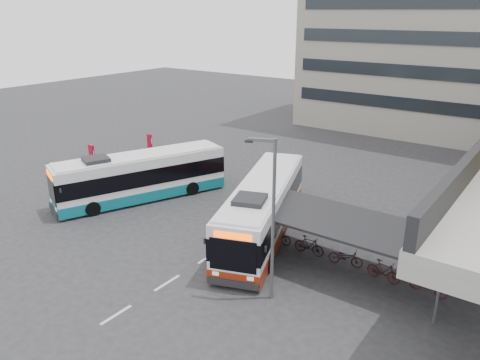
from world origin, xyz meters
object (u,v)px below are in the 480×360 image
Objects in this scene: bus_teal at (141,177)px; lamp_post at (271,212)px; pedestrian at (165,187)px; bus_main at (263,209)px.

bus_teal is 1.56× the size of lamp_post.
bus_teal is at bearing 162.73° from pedestrian.
bus_main is 8.26m from pedestrian.
bus_main is 1.04× the size of bus_teal.
bus_teal is (-9.54, -0.19, -0.05)m from bus_main.
lamp_post is at bearing 3.04° from bus_teal.
bus_teal is at bearing 136.76° from lamp_post.
bus_main is at bearing -53.74° from pedestrian.
lamp_post is at bearing -73.97° from bus_main.
bus_main is 7.02× the size of pedestrian.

